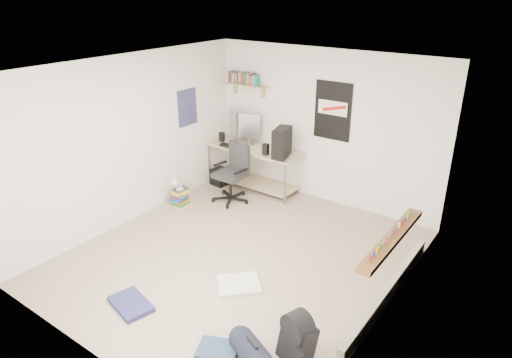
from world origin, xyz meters
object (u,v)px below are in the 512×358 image
Objects in this scene: desk at (256,168)px; duffel_bag at (252,352)px; book_stack at (180,196)px; backpack at (297,342)px; office_chair at (230,174)px.

desk is 3.63× the size of duffel_bag.
book_stack is (-0.59, -1.33, -0.21)m from desk.
backpack is 0.89× the size of book_stack.
book_stack is (-0.59, -0.60, -0.34)m from office_chair.
duffel_bag is 0.99× the size of book_stack.
desk is 0.74m from office_chair.
office_chair is 0.91m from book_stack.
duffel_bag is (-0.31, -0.30, -0.06)m from backpack.
office_chair is at bearing 45.82° from book_stack.
duffel_bag is (2.42, -2.70, -0.35)m from office_chair.
book_stack is at bearing -125.83° from office_chair.
duffel_bag is at bearing -39.68° from office_chair.
office_chair reaches higher than backpack.
book_stack is (-3.01, 2.09, 0.01)m from duffel_bag.
book_stack is at bearing 169.52° from duffel_bag.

